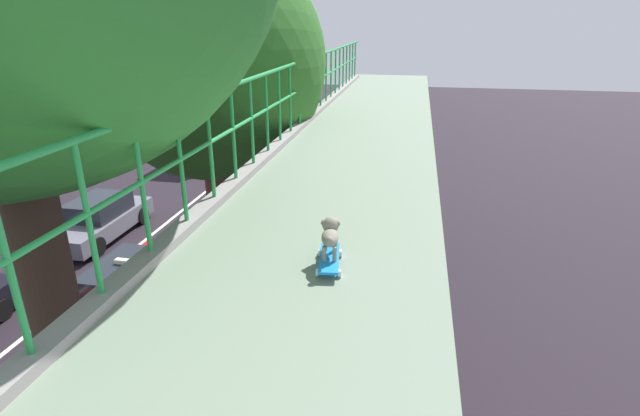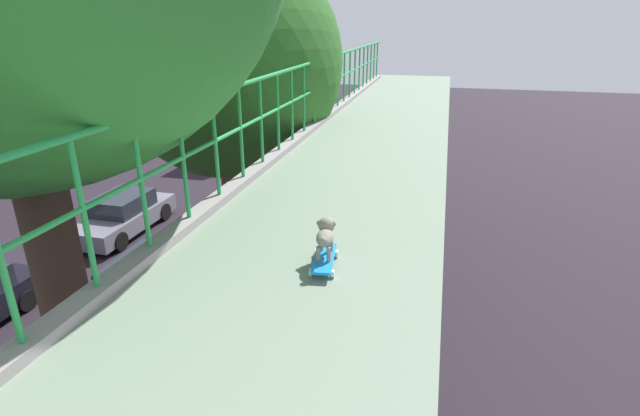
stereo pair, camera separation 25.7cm
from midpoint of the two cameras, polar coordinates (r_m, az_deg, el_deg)
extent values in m
cylinder|color=green|center=(3.33, -31.68, -5.36)|extent=(0.04, 0.04, 1.15)
cylinder|color=green|center=(3.80, -24.33, -0.91)|extent=(0.04, 0.04, 1.15)
cylinder|color=green|center=(4.34, -18.71, 2.51)|extent=(0.04, 0.04, 1.15)
cylinder|color=green|center=(4.92, -14.35, 5.14)|extent=(0.04, 0.04, 1.15)
cylinder|color=green|center=(5.53, -10.91, 7.18)|extent=(0.04, 0.04, 1.15)
cylinder|color=green|center=(6.16, -8.14, 8.80)|extent=(0.04, 0.04, 1.15)
cylinder|color=green|center=(6.81, -5.88, 10.09)|extent=(0.04, 0.04, 1.15)
cylinder|color=green|center=(7.47, -4.00, 11.14)|extent=(0.04, 0.04, 1.15)
cylinder|color=green|center=(8.14, -2.41, 12.02)|extent=(0.04, 0.04, 1.15)
cylinder|color=green|center=(8.81, -1.06, 12.75)|extent=(0.04, 0.04, 1.15)
cylinder|color=green|center=(9.49, 0.11, 13.37)|extent=(0.04, 0.04, 1.15)
cylinder|color=green|center=(10.18, 1.12, 13.91)|extent=(0.04, 0.04, 1.15)
cylinder|color=green|center=(10.86, 2.01, 14.37)|extent=(0.04, 0.04, 1.15)
cylinder|color=green|center=(11.55, 2.79, 14.78)|extent=(0.04, 0.04, 1.15)
cylinder|color=green|center=(12.25, 3.49, 15.14)|extent=(0.04, 0.04, 1.15)
cylinder|color=green|center=(12.94, 4.12, 15.46)|extent=(0.04, 0.04, 1.15)
cylinder|color=green|center=(13.64, 4.69, 15.74)|extent=(0.04, 0.04, 1.15)
cylinder|color=green|center=(14.33, 5.20, 16.00)|extent=(0.04, 0.04, 1.15)
cylinder|color=green|center=(15.03, 5.66, 16.23)|extent=(0.04, 0.04, 1.15)
cylinder|color=green|center=(15.73, 6.09, 16.44)|extent=(0.04, 0.04, 1.15)
cylinder|color=green|center=(16.43, 6.48, 16.63)|extent=(0.04, 0.04, 1.15)
cylinder|color=green|center=(17.13, 6.83, 16.80)|extent=(0.04, 0.04, 1.15)
cylinder|color=green|center=(17.84, 7.16, 16.96)|extent=(0.04, 0.04, 1.15)
cylinder|color=black|center=(11.42, -28.13, -20.72)|extent=(0.23, 0.62, 0.62)
cylinder|color=black|center=(15.67, -30.90, -9.34)|extent=(0.19, 0.60, 0.60)
cube|color=red|center=(14.77, -18.57, -8.04)|extent=(1.64, 4.51, 0.62)
cube|color=#1E232B|center=(14.22, -19.67, -6.66)|extent=(1.41, 2.32, 0.57)
cube|color=silver|center=(14.06, -19.85, -5.38)|extent=(0.36, 0.16, 0.12)
cylinder|color=black|center=(15.53, -13.34, -6.76)|extent=(0.19, 0.67, 0.67)
cylinder|color=black|center=(16.27, -18.26, -5.95)|extent=(0.19, 0.67, 0.67)
cylinder|color=black|center=(13.50, -18.75, -11.99)|extent=(0.19, 0.67, 0.67)
cylinder|color=black|center=(14.34, -24.11, -10.70)|extent=(0.19, 0.67, 0.67)
cube|color=slate|center=(19.53, -21.88, -1.20)|extent=(1.83, 4.50, 0.61)
cube|color=#1E232B|center=(19.41, -21.93, 0.60)|extent=(1.57, 2.13, 0.62)
cylinder|color=black|center=(18.06, -22.10, -3.68)|extent=(0.19, 0.68, 0.68)
cylinder|color=black|center=(19.11, -26.36, -3.01)|extent=(0.19, 0.68, 0.68)
cylinder|color=black|center=(20.20, -17.51, -0.45)|extent=(0.19, 0.68, 0.68)
cylinder|color=black|center=(21.15, -21.56, 0.00)|extent=(0.19, 0.68, 0.68)
cube|color=white|center=(31.08, -7.53, 10.42)|extent=(2.34, 10.60, 2.84)
cube|color=black|center=(30.99, -7.58, 11.32)|extent=(2.36, 9.76, 0.70)
cylinder|color=black|center=(34.37, -3.39, 9.53)|extent=(0.28, 0.96, 0.96)
cylinder|color=black|center=(35.11, -6.93, 9.66)|extent=(0.28, 0.96, 0.96)
cylinder|color=black|center=(28.30, -7.45, 6.81)|extent=(0.28, 0.96, 0.96)
cylinder|color=black|center=(29.18, -11.58, 7.00)|extent=(0.28, 0.96, 0.96)
cylinder|color=#483329|center=(7.25, -25.75, -15.45)|extent=(0.59, 0.59, 6.82)
cylinder|color=brown|center=(11.92, -9.06, -2.98)|extent=(0.58, 0.58, 5.29)
ellipsoid|color=#2D6424|center=(10.91, -10.32, 16.59)|extent=(4.97, 4.97, 4.97)
cube|color=#177FD9|center=(4.15, 2.28, -5.94)|extent=(0.24, 0.58, 0.02)
cylinder|color=white|center=(4.33, 3.68, -5.43)|extent=(0.03, 0.07, 0.07)
cylinder|color=white|center=(4.34, 1.24, -5.31)|extent=(0.03, 0.07, 0.07)
cylinder|color=white|center=(4.01, 3.38, -7.76)|extent=(0.03, 0.07, 0.07)
cylinder|color=white|center=(4.02, 0.74, -7.62)|extent=(0.03, 0.07, 0.07)
cylinder|color=gray|center=(4.23, 3.06, -4.28)|extent=(0.04, 0.04, 0.13)
cylinder|color=gray|center=(4.23, 1.88, -4.22)|extent=(0.04, 0.04, 0.13)
cylinder|color=gray|center=(4.04, 2.86, -5.51)|extent=(0.04, 0.04, 0.13)
cylinder|color=gray|center=(4.05, 1.63, -5.45)|extent=(0.04, 0.04, 0.13)
ellipsoid|color=gray|center=(4.09, 2.38, -3.53)|extent=(0.18, 0.29, 0.13)
sphere|color=gray|center=(4.17, 2.52, -2.06)|extent=(0.14, 0.14, 0.14)
ellipsoid|color=gray|center=(4.24, 2.58, -1.84)|extent=(0.06, 0.07, 0.04)
sphere|color=gray|center=(4.16, 3.26, -1.86)|extent=(0.06, 0.06, 0.06)
sphere|color=gray|center=(4.17, 1.78, -1.79)|extent=(0.06, 0.06, 0.06)
sphere|color=gray|center=(3.95, 2.23, -3.87)|extent=(0.07, 0.07, 0.07)
camera|label=1|loc=(0.13, -88.46, 0.60)|focal=27.14mm
camera|label=2|loc=(0.13, 91.54, -0.60)|focal=27.14mm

